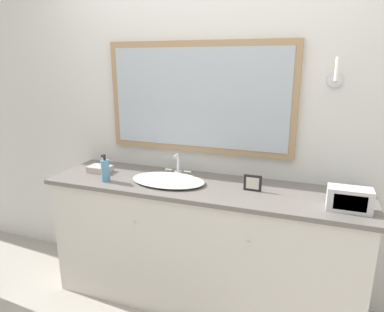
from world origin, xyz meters
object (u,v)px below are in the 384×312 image
object	(u,v)px
sink_basin	(169,180)
soap_bottle	(105,170)
appliance_box	(349,199)
picture_frame	(253,183)

from	to	relation	value
sink_basin	soap_bottle	xyz separation A→B (m)	(-0.43, -0.13, 0.06)
soap_bottle	appliance_box	distance (m)	1.58
appliance_box	picture_frame	world-z (taller)	appliance_box
soap_bottle	appliance_box	xyz separation A→B (m)	(1.58, 0.04, -0.01)
sink_basin	picture_frame	size ratio (longest dim) A/B	4.54
soap_bottle	picture_frame	bearing A→B (deg)	9.15
picture_frame	soap_bottle	bearing A→B (deg)	-170.85
soap_bottle	picture_frame	distance (m)	1.02
soap_bottle	picture_frame	size ratio (longest dim) A/B	1.69
sink_basin	appliance_box	distance (m)	1.15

